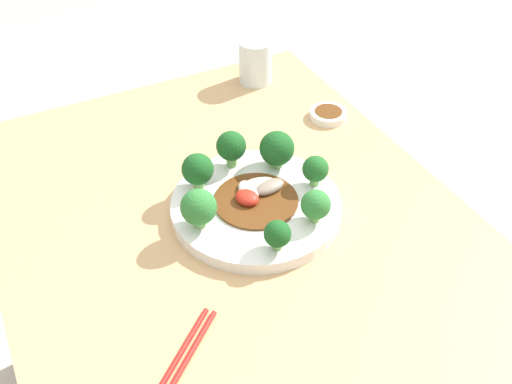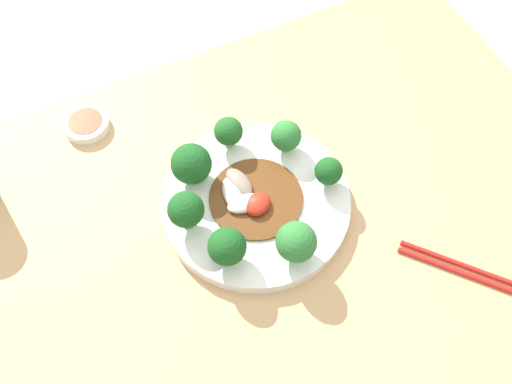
{
  "view_description": "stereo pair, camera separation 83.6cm",
  "coord_description": "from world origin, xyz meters",
  "px_view_note": "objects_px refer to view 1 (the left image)",
  "views": [
    {
      "loc": [
        0.61,
        -0.28,
        1.36
      ],
      "look_at": [
        -0.03,
        0.04,
        0.75
      ],
      "focal_mm": 42.0,
      "sensor_mm": 36.0,
      "label": 1
    },
    {
      "loc": [
        -0.22,
        -0.35,
        1.47
      ],
      "look_at": [
        -0.03,
        0.04,
        0.75
      ],
      "focal_mm": 42.0,
      "sensor_mm": 36.0,
      "label": 2
    }
  ],
  "objects_px": {
    "broccoli_south": "(199,208)",
    "broccoli_north": "(315,169)",
    "broccoli_northwest": "(277,149)",
    "stirfry_center": "(256,195)",
    "sauce_dish": "(328,114)",
    "broccoli_southwest": "(198,170)",
    "plate": "(256,206)",
    "drinking_glass": "(256,61)",
    "broccoli_west": "(231,147)",
    "broccoli_east": "(277,234)",
    "broccoli_northeast": "(316,205)",
    "chopsticks": "(174,373)"
  },
  "relations": [
    {
      "from": "broccoli_south",
      "to": "broccoli_north",
      "type": "distance_m",
      "value": 0.21
    },
    {
      "from": "broccoli_northeast",
      "to": "broccoli_northwest",
      "type": "distance_m",
      "value": 0.15
    },
    {
      "from": "broccoli_northwest",
      "to": "broccoli_west",
      "type": "height_order",
      "value": "same"
    },
    {
      "from": "broccoli_northeast",
      "to": "broccoli_south",
      "type": "distance_m",
      "value": 0.18
    },
    {
      "from": "broccoli_north",
      "to": "chopsticks",
      "type": "height_order",
      "value": "broccoli_north"
    },
    {
      "from": "drinking_glass",
      "to": "sauce_dish",
      "type": "height_order",
      "value": "drinking_glass"
    },
    {
      "from": "plate",
      "to": "broccoli_west",
      "type": "distance_m",
      "value": 0.11
    },
    {
      "from": "stirfry_center",
      "to": "chopsticks",
      "type": "xyz_separation_m",
      "value": [
        0.23,
        -0.23,
        -0.02
      ]
    },
    {
      "from": "broccoli_east",
      "to": "broccoli_northeast",
      "type": "bearing_deg",
      "value": 108.44
    },
    {
      "from": "broccoli_northwest",
      "to": "stirfry_center",
      "type": "distance_m",
      "value": 0.09
    },
    {
      "from": "sauce_dish",
      "to": "broccoli_northeast",
      "type": "bearing_deg",
      "value": -36.2
    },
    {
      "from": "plate",
      "to": "broccoli_south",
      "type": "xyz_separation_m",
      "value": [
        0.01,
        -0.1,
        0.05
      ]
    },
    {
      "from": "broccoli_east",
      "to": "chopsticks",
      "type": "distance_m",
      "value": 0.24
    },
    {
      "from": "stirfry_center",
      "to": "broccoli_southwest",
      "type": "bearing_deg",
      "value": -132.87
    },
    {
      "from": "broccoli_southwest",
      "to": "drinking_glass",
      "type": "distance_m",
      "value": 0.39
    },
    {
      "from": "broccoli_east",
      "to": "sauce_dish",
      "type": "distance_m",
      "value": 0.39
    },
    {
      "from": "drinking_glass",
      "to": "chopsticks",
      "type": "relative_size",
      "value": 0.54
    },
    {
      "from": "chopsticks",
      "to": "plate",
      "type": "bearing_deg",
      "value": 134.32
    },
    {
      "from": "broccoli_northwest",
      "to": "drinking_glass",
      "type": "bearing_deg",
      "value": 159.46
    },
    {
      "from": "broccoli_southwest",
      "to": "broccoli_west",
      "type": "distance_m",
      "value": 0.08
    },
    {
      "from": "broccoli_northeast",
      "to": "broccoli_northwest",
      "type": "bearing_deg",
      "value": 175.23
    },
    {
      "from": "broccoli_southwest",
      "to": "stirfry_center",
      "type": "bearing_deg",
      "value": 47.13
    },
    {
      "from": "broccoli_northwest",
      "to": "broccoli_southwest",
      "type": "relative_size",
      "value": 1.05
    },
    {
      "from": "broccoli_southwest",
      "to": "broccoli_south",
      "type": "bearing_deg",
      "value": -21.83
    },
    {
      "from": "broccoli_north",
      "to": "drinking_glass",
      "type": "relative_size",
      "value": 0.59
    },
    {
      "from": "broccoli_south",
      "to": "broccoli_west",
      "type": "height_order",
      "value": "broccoli_west"
    },
    {
      "from": "broccoli_southwest",
      "to": "broccoli_north",
      "type": "bearing_deg",
      "value": 64.84
    },
    {
      "from": "plate",
      "to": "chopsticks",
      "type": "relative_size",
      "value": 1.61
    },
    {
      "from": "plate",
      "to": "broccoli_northwest",
      "type": "xyz_separation_m",
      "value": [
        -0.07,
        0.07,
        0.05
      ]
    },
    {
      "from": "sauce_dish",
      "to": "broccoli_west",
      "type": "bearing_deg",
      "value": -72.77
    },
    {
      "from": "broccoli_west",
      "to": "chopsticks",
      "type": "height_order",
      "value": "broccoli_west"
    },
    {
      "from": "drinking_glass",
      "to": "broccoli_north",
      "type": "bearing_deg",
      "value": -12.29
    },
    {
      "from": "chopsticks",
      "to": "broccoli_northwest",
      "type": "bearing_deg",
      "value": 133.84
    },
    {
      "from": "broccoli_northeast",
      "to": "broccoli_northwest",
      "type": "xyz_separation_m",
      "value": [
        -0.15,
        0.01,
        0.01
      ]
    },
    {
      "from": "broccoli_west",
      "to": "drinking_glass",
      "type": "height_order",
      "value": "drinking_glass"
    },
    {
      "from": "chopsticks",
      "to": "sauce_dish",
      "type": "distance_m",
      "value": 0.62
    },
    {
      "from": "broccoli_south",
      "to": "broccoli_north",
      "type": "relative_size",
      "value": 1.19
    },
    {
      "from": "broccoli_south",
      "to": "broccoli_east",
      "type": "bearing_deg",
      "value": 40.42
    },
    {
      "from": "broccoli_south",
      "to": "broccoli_west",
      "type": "distance_m",
      "value": 0.16
    },
    {
      "from": "plate",
      "to": "broccoli_southwest",
      "type": "height_order",
      "value": "broccoli_southwest"
    },
    {
      "from": "broccoli_south",
      "to": "broccoli_north",
      "type": "xyz_separation_m",
      "value": [
        -0.0,
        0.21,
        -0.0
      ]
    },
    {
      "from": "broccoli_northeast",
      "to": "drinking_glass",
      "type": "height_order",
      "value": "drinking_glass"
    },
    {
      "from": "broccoli_south",
      "to": "chopsticks",
      "type": "xyz_separation_m",
      "value": [
        0.21,
        -0.13,
        -0.05
      ]
    },
    {
      "from": "plate",
      "to": "sauce_dish",
      "type": "height_order",
      "value": "plate"
    },
    {
      "from": "plate",
      "to": "broccoli_northeast",
      "type": "relative_size",
      "value": 5.0
    },
    {
      "from": "broccoli_southwest",
      "to": "chopsticks",
      "type": "bearing_deg",
      "value": -28.3
    },
    {
      "from": "broccoli_east",
      "to": "stirfry_center",
      "type": "bearing_deg",
      "value": 168.28
    },
    {
      "from": "broccoli_southwest",
      "to": "stirfry_center",
      "type": "relative_size",
      "value": 0.46
    },
    {
      "from": "broccoli_east",
      "to": "broccoli_north",
      "type": "distance_m",
      "value": 0.16
    },
    {
      "from": "broccoli_north",
      "to": "sauce_dish",
      "type": "bearing_deg",
      "value": 141.89
    }
  ]
}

